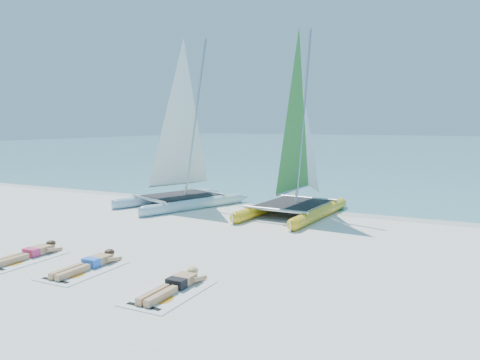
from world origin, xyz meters
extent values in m
plane|color=white|center=(0.00, 0.00, 0.00)|extent=(140.00, 140.00, 0.00)
cube|color=#74B8C2|center=(0.00, 63.00, 0.01)|extent=(140.00, 115.00, 0.01)
cube|color=silver|center=(0.00, 5.50, 0.00)|extent=(140.00, 1.40, 0.01)
cylinder|color=#A6CBDB|center=(-3.89, 4.29, 0.19)|extent=(1.96, 4.17, 0.38)
cone|color=#A6CBDB|center=(-3.00, 6.51, 0.19)|extent=(0.54, 0.65, 0.36)
cylinder|color=#A6CBDB|center=(-2.09, 3.58, 0.19)|extent=(1.96, 4.17, 0.38)
cone|color=#A6CBDB|center=(-1.20, 5.80, 0.19)|extent=(0.54, 0.65, 0.36)
cube|color=black|center=(-2.99, 3.93, 0.41)|extent=(2.62, 2.91, 0.03)
cylinder|color=silver|center=(-2.70, 4.65, 3.39)|extent=(0.51, 1.09, 5.98)
cylinder|color=#F5AF19|center=(0.54, 4.16, 0.19)|extent=(0.69, 4.39, 0.39)
cone|color=#F5AF19|center=(0.71, 6.57, 0.19)|extent=(0.41, 0.58, 0.37)
cylinder|color=#F5AF19|center=(2.49, 4.03, 0.19)|extent=(0.69, 4.39, 0.39)
cone|color=#F5AF19|center=(2.66, 6.43, 0.19)|extent=(0.41, 0.58, 0.37)
cube|color=black|center=(1.52, 4.10, 0.42)|extent=(2.05, 2.53, 0.03)
cylinder|color=silver|center=(1.57, 4.88, 3.42)|extent=(0.17, 1.15, 6.03)
cube|color=white|center=(-2.24, -3.66, 0.01)|extent=(1.00, 1.85, 0.02)
cube|color=tan|center=(-2.24, -3.23, 0.12)|extent=(0.36, 0.55, 0.17)
cube|color=#D33163|center=(-2.24, -3.43, 0.12)|extent=(0.37, 0.22, 0.17)
cube|color=tan|center=(-2.24, -4.03, 0.09)|extent=(0.31, 0.85, 0.13)
sphere|color=tan|center=(-2.24, -2.86, 0.16)|extent=(0.21, 0.21, 0.21)
ellipsoid|color=#342213|center=(-2.24, -2.85, 0.20)|extent=(0.22, 0.24, 0.15)
cube|color=white|center=(-0.39, -3.65, 0.01)|extent=(1.00, 1.85, 0.02)
cube|color=tan|center=(-0.39, -3.22, 0.12)|extent=(0.36, 0.55, 0.17)
cube|color=blue|center=(-0.39, -3.42, 0.12)|extent=(0.37, 0.22, 0.17)
cube|color=tan|center=(-0.39, -4.02, 0.09)|extent=(0.31, 0.85, 0.13)
sphere|color=tan|center=(-0.39, -2.85, 0.16)|extent=(0.21, 0.21, 0.21)
ellipsoid|color=#342213|center=(-0.39, -2.84, 0.20)|extent=(0.22, 0.24, 0.15)
cube|color=white|center=(2.04, -3.93, 0.01)|extent=(1.00, 1.85, 0.02)
cube|color=tan|center=(2.04, -3.50, 0.12)|extent=(0.36, 0.55, 0.17)
cube|color=black|center=(2.04, -3.70, 0.12)|extent=(0.37, 0.22, 0.17)
cube|color=tan|center=(2.04, -4.30, 0.09)|extent=(0.31, 0.85, 0.13)
sphere|color=tan|center=(2.04, -3.13, 0.16)|extent=(0.21, 0.21, 0.21)
ellipsoid|color=tan|center=(2.04, -3.12, 0.20)|extent=(0.22, 0.24, 0.15)
camera|label=1|loc=(6.94, -10.80, 3.13)|focal=35.00mm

